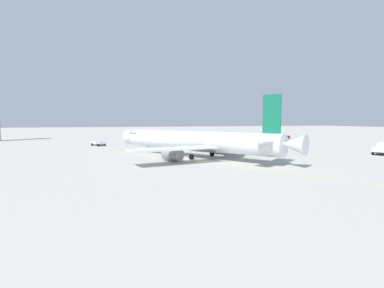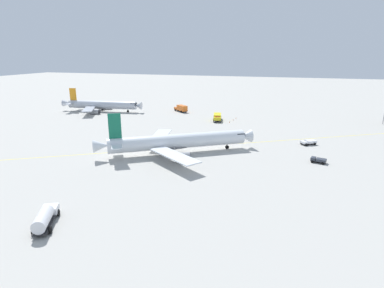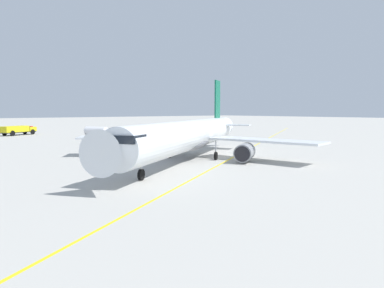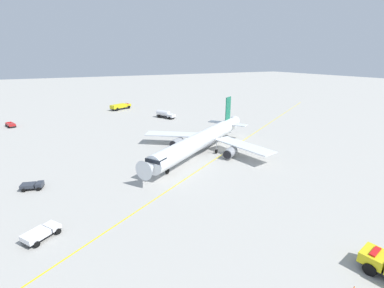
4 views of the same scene
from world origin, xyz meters
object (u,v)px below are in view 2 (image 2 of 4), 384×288
Objects in this scene: airliner_main at (176,142)px; airliner_secondary at (101,105)px; fire_tender_truck at (217,117)px; fuel_tanker_truck at (45,217)px; safety_cone_far at (236,118)px; baggage_truck_truck at (318,160)px; safety_cone_near at (230,122)px; pushback_tug_truck at (309,142)px; safety_cone_mid at (233,120)px; catering_truck_truck at (181,108)px.

airliner_secondary is at bearing 105.27° from airliner_main.
fuel_tanker_truck reaches higher than fire_tender_truck.
safety_cone_far is (-7.59, -52.01, -2.92)m from airliner_main.
fuel_tanker_truck is (-48.74, 91.70, -1.42)m from airliner_secondary.
safety_cone_near is (30.20, -40.37, -0.44)m from baggage_truck_truck.
fuel_tanker_truck is at bearing -70.04° from airliner_secondary.
pushback_tug_truck is 37.25m from safety_cone_near.
airliner_secondary is at bearing -106.07° from fire_tender_truck.
baggage_truck_truck is at bearing 123.33° from safety_cone_mid.
airliner_secondary is at bearing -11.30° from baggage_truck_truck.
fire_tender_truck is at bearing 41.28° from safety_cone_far.
fire_tender_truck is 17.47× the size of safety_cone_mid.
safety_cone_near is 1.00× the size of safety_cone_far.
pushback_tug_truck reaches higher than safety_cone_mid.
baggage_truck_truck is at bearing 61.16° from pushback_tug_truck.
fire_tender_truck is at bearing 56.01° from airliner_main.
baggage_truck_truck is 53.81m from safety_cone_mid.
catering_truck_truck is at bearing 8.36° from airliner_secondary.
fuel_tanker_truck is 15.10× the size of safety_cone_far.
catering_truck_truck reaches higher than pushback_tug_truck.
airliner_main is 4.79× the size of catering_truck_truck.
airliner_secondary is 7.85× the size of pushback_tug_truck.
pushback_tug_truck is 16.55m from baggage_truck_truck.
catering_truck_truck reaches higher than fuel_tanker_truck.
catering_truck_truck is (54.63, -40.60, 0.87)m from pushback_tug_truck.
fire_tender_truck is at bearing 18.83° from safety_cone_mid.
safety_cone_far is at bearing -157.42° from catering_truck_truck.
safety_cone_mid is (29.57, -44.96, -0.44)m from baggage_truck_truck.
baggage_truck_truck reaches higher than safety_cone_mid.
airliner_main is at bearing 81.61° from safety_cone_near.
airliner_secondary reaches higher than pushback_tug_truck.
baggage_truck_truck is 7.18× the size of safety_cone_near.
airliner_main is at bearing -13.48° from fire_tender_truck.
baggage_truck_truck reaches higher than safety_cone_near.
airliner_secondary is 70.63× the size of safety_cone_near.
catering_truck_truck is 0.84× the size of fire_tender_truck.
catering_truck_truck is 14.72× the size of safety_cone_far.
airliner_main is 4.67× the size of fuel_tanker_truck.
catering_truck_truck reaches higher than safety_cone_far.
airliner_main reaches higher than pushback_tug_truck.
safety_cone_mid is (-26.69, 12.11, -1.40)m from catering_truck_truck.
pushback_tug_truck is (-35.00, -19.75, -2.39)m from airliner_main.
fire_tender_truck is at bearing -24.07° from safety_cone_near.
fuel_tanker_truck is (41.84, 61.67, 0.76)m from pushback_tug_truck.
safety_cone_mid is at bearing 96.46° from fire_tender_truck.
catering_truck_truck is 14.72× the size of safety_cone_mid.
airliner_secondary is 70.63× the size of safety_cone_mid.
fuel_tanker_truck is at bearing 21.33° from pushback_tug_truck.
pushback_tug_truck is (-90.57, 30.02, -2.18)m from airliner_secondary.
airliner_secondary is at bearing -52.85° from pushback_tug_truck.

